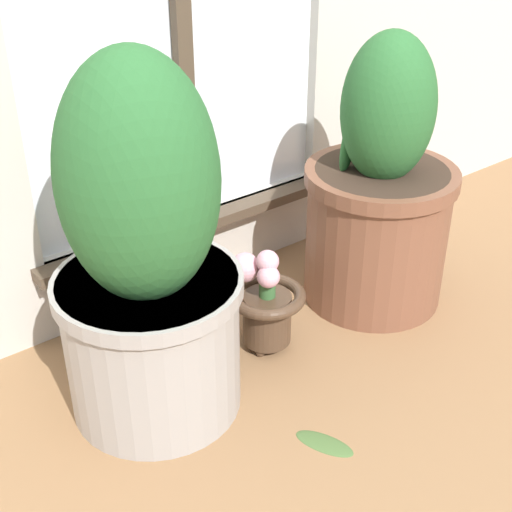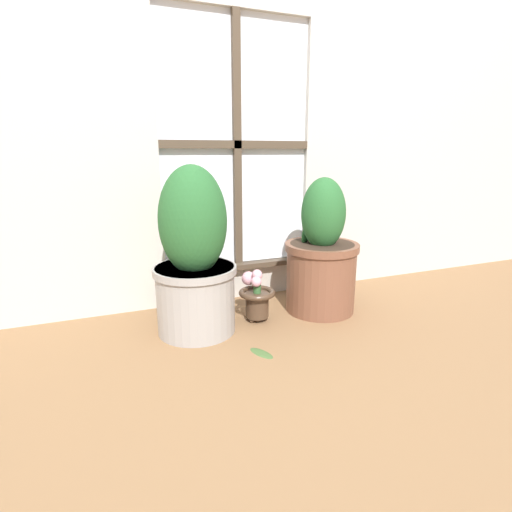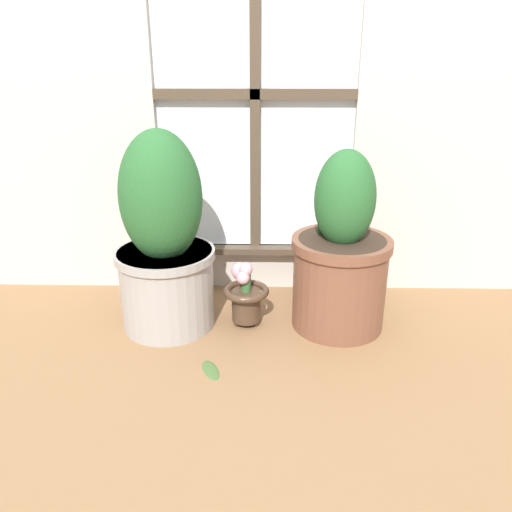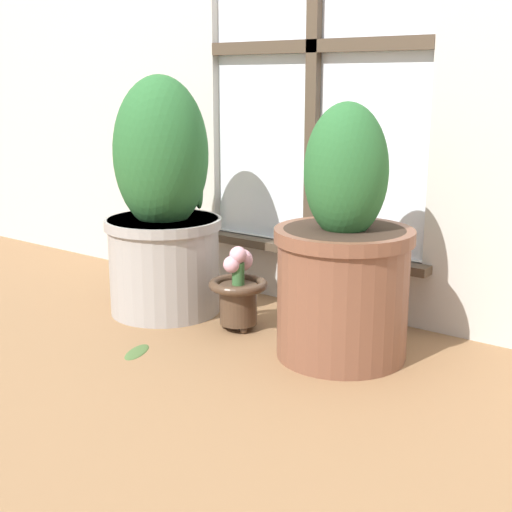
{
  "view_description": "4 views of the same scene",
  "coord_description": "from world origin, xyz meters",
  "views": [
    {
      "loc": [
        -0.78,
        -0.58,
        0.92
      ],
      "look_at": [
        -0.04,
        0.37,
        0.22
      ],
      "focal_mm": 50.0,
      "sensor_mm": 36.0,
      "label": 1
    },
    {
      "loc": [
        -0.62,
        -1.15,
        0.72
      ],
      "look_at": [
        -0.02,
        0.38,
        0.28
      ],
      "focal_mm": 28.0,
      "sensor_mm": 36.0,
      "label": 2
    },
    {
      "loc": [
        0.04,
        -1.18,
        0.87
      ],
      "look_at": [
        0.01,
        0.37,
        0.25
      ],
      "focal_mm": 35.0,
      "sensor_mm": 36.0,
      "label": 3
    },
    {
      "loc": [
        1.12,
        -1.07,
        0.66
      ],
      "look_at": [
        0.02,
        0.38,
        0.2
      ],
      "focal_mm": 50.0,
      "sensor_mm": 36.0,
      "label": 4
    }
  ],
  "objects": [
    {
      "name": "ground_plane",
      "position": [
        0.0,
        0.0,
        0.0
      ],
      "size": [
        10.0,
        10.0,
        0.0
      ],
      "primitive_type": "plane",
      "color": "olive"
    },
    {
      "name": "potted_plant_left",
      "position": [
        -0.29,
        0.35,
        0.3
      ],
      "size": [
        0.33,
        0.33,
        0.67
      ],
      "color": "#9E9993",
      "rests_on": "ground_plane"
    },
    {
      "name": "potted_plant_right",
      "position": [
        0.29,
        0.36,
        0.25
      ],
      "size": [
        0.33,
        0.33,
        0.61
      ],
      "color": "brown",
      "rests_on": "ground_plane"
    },
    {
      "name": "flower_vase",
      "position": [
        -0.03,
        0.36,
        0.11
      ],
      "size": [
        0.16,
        0.16,
        0.23
      ],
      "color": "#473323",
      "rests_on": "ground_plane"
    },
    {
      "name": "fallen_leaf",
      "position": [
        -0.12,
        0.07,
        0.0
      ],
      "size": [
        0.08,
        0.12,
        0.01
      ],
      "color": "#476633",
      "rests_on": "ground_plane"
    }
  ]
}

